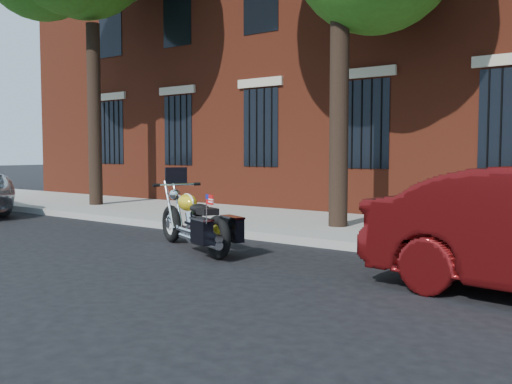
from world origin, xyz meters
The scene contains 4 objects.
ground centered at (0.00, 0.00, 0.00)m, with size 120.00×120.00×0.00m, color black.
curb centered at (0.00, 1.38, 0.07)m, with size 40.00×0.16×0.15m, color gray.
sidewalk centered at (0.00, 3.26, 0.07)m, with size 40.00×3.60×0.15m, color gray.
motorcycle centered at (-0.30, -0.20, 0.44)m, with size 2.35×1.39×1.31m.
Camera 1 is at (5.90, -6.70, 1.57)m, focal length 40.00 mm.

